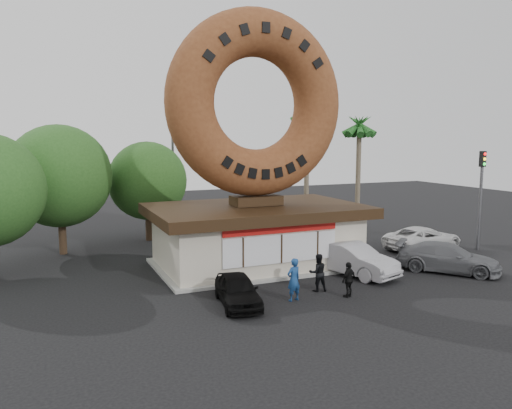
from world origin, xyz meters
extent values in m
plane|color=black|center=(0.00, 0.00, 0.00)|extent=(90.00, 90.00, 0.00)
cube|color=beige|center=(0.00, 6.00, 1.50)|extent=(10.00, 6.00, 3.00)
cube|color=#999993|center=(0.00, 6.00, 0.07)|extent=(10.60, 6.60, 0.15)
cube|color=#3F3F3F|center=(0.00, 6.00, 3.05)|extent=(10.00, 6.00, 0.10)
cube|color=black|center=(0.00, 6.00, 3.00)|extent=(11.20, 7.20, 0.55)
cube|color=silver|center=(0.00, 2.95, 1.55)|extent=(6.00, 0.12, 1.40)
cube|color=red|center=(0.00, 2.93, 2.55)|extent=(6.00, 0.10, 0.45)
cube|color=black|center=(0.00, 6.00, 3.55)|extent=(2.60, 1.40, 0.50)
torus|color=brown|center=(0.00, 6.00, 8.62)|extent=(9.64, 2.46, 9.64)
cylinder|color=#473321|center=(-9.50, 13.00, 1.65)|extent=(0.44, 0.44, 3.30)
sphere|color=#234F1C|center=(-9.50, 13.00, 4.65)|extent=(6.00, 6.00, 6.00)
cylinder|color=#473321|center=(-4.00, 15.00, 1.43)|extent=(0.44, 0.44, 2.86)
sphere|color=#234F1C|center=(-4.00, 15.00, 4.03)|extent=(5.20, 5.20, 5.20)
cylinder|color=#726651|center=(7.50, 14.00, 4.50)|extent=(0.36, 0.36, 9.00)
cylinder|color=#726651|center=(11.00, 12.50, 4.00)|extent=(0.36, 0.36, 8.00)
cylinder|color=#59595E|center=(-2.00, 16.00, 4.00)|extent=(0.18, 0.18, 8.00)
cylinder|color=#59595E|center=(-1.10, 16.00, 7.90)|extent=(1.80, 0.12, 0.12)
cube|color=#59595E|center=(-0.20, 16.00, 7.85)|extent=(0.45, 0.20, 0.12)
cylinder|color=#59595E|center=(14.00, 4.00, 3.00)|extent=(0.18, 0.18, 6.00)
cube|color=black|center=(14.00, 4.00, 5.60)|extent=(0.30, 0.28, 0.95)
sphere|color=red|center=(14.00, 3.85, 5.90)|extent=(0.18, 0.18, 0.18)
sphere|color=yellow|center=(14.00, 3.85, 5.60)|extent=(0.18, 0.18, 0.18)
sphere|color=green|center=(14.00, 3.85, 5.30)|extent=(0.18, 0.18, 0.18)
imported|color=navy|center=(-0.89, -0.08, 0.92)|extent=(0.75, 0.57, 1.84)
imported|color=black|center=(0.73, 0.68, 0.85)|extent=(0.93, 0.78, 1.71)
imported|color=black|center=(1.53, -0.59, 0.78)|extent=(0.98, 0.70, 1.55)
imported|color=black|center=(-3.27, 0.34, 0.64)|extent=(2.08, 3.94, 1.28)
imported|color=#A2A1A6|center=(3.72, 2.39, 0.80)|extent=(3.12, 5.15, 1.60)
imported|color=slate|center=(8.55, 0.87, 0.74)|extent=(4.88, 5.20, 1.48)
imported|color=silver|center=(10.94, 5.38, 0.72)|extent=(5.46, 3.09, 1.44)
camera|label=1|loc=(-10.44, -18.23, 6.87)|focal=35.00mm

